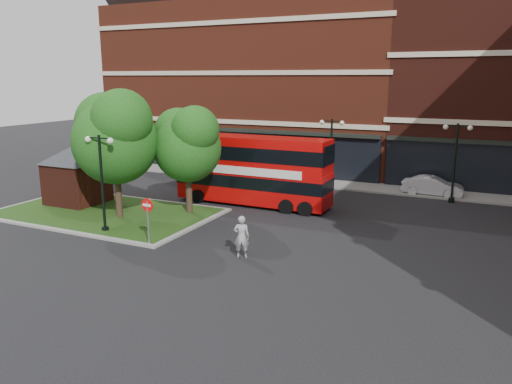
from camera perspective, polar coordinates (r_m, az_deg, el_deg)
The scene contains 15 objects.
ground at distance 23.37m, azimuth -6.97°, elevation -6.51°, with size 120.00×120.00×0.00m, color black.
pavement_far at distance 37.82m, azimuth 6.40°, elevation 1.14°, with size 44.00×3.00×0.12m, color slate.
terrace_far_left at distance 46.99m, azimuth 0.22°, elevation 12.04°, with size 26.00×12.00×14.00m, color maroon.
traffic_island at distance 30.32m, azimuth -16.83°, elevation -2.29°, with size 12.60×7.60×0.15m.
kiosk at distance 32.59m, azimuth -19.86°, elevation 2.58°, with size 6.51×6.51×3.60m.
tree_island_west at distance 28.23m, azimuth -15.90°, elevation 6.46°, with size 5.40×4.71×7.21m.
tree_island_east at distance 28.46m, azimuth -7.91°, elevation 5.76°, with size 4.46×3.90×6.29m.
lamp_island at distance 26.05m, azimuth -17.21°, elevation 1.48°, with size 1.72×0.36×5.00m.
lamp_far_left at distance 34.87m, azimuth 8.56°, elevation 4.70°, with size 1.72×0.36×5.00m.
lamp_far_right at distance 33.49m, azimuth 21.79°, elevation 3.58°, with size 1.72×0.36×5.00m.
bus at distance 30.74m, azimuth -0.39°, elevation 3.01°, with size 9.76×2.33×3.72m.
woman at distance 21.87m, azimuth -1.66°, elevation -5.14°, with size 0.70×0.46×1.91m, color #969598.
car_silver at distance 37.91m, azimuth 1.52°, elevation 2.23°, with size 1.66×4.12×1.40m, color #B5B7BC.
car_white at distance 35.45m, azimuth 19.51°, elevation 0.64°, with size 1.37×3.93×1.29m, color silver.
no_entry_sign at distance 23.72m, azimuth -12.29°, elevation -2.26°, with size 0.64×0.08×2.30m.
Camera 1 is at (11.87, -18.58, 7.74)m, focal length 35.00 mm.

